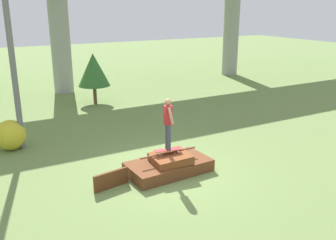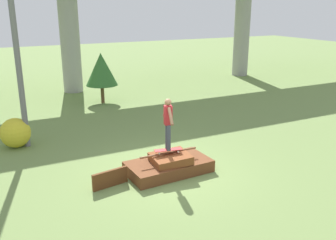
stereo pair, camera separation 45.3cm
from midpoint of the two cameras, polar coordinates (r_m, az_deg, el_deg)
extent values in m
plane|color=olive|center=(11.58, -1.03, -7.97)|extent=(80.00, 80.00, 0.00)
cube|color=brown|center=(11.50, -1.04, -7.14)|extent=(2.58, 1.45, 0.37)
cube|color=brown|center=(11.30, -0.76, -5.89)|extent=(1.19, 1.07, 0.30)
cylinder|color=brown|center=(11.32, -1.05, -5.01)|extent=(1.88, 0.06, 0.06)
cube|color=#5B3319|center=(10.72, -9.86, -8.94)|extent=(1.08, 0.27, 0.49)
cube|color=maroon|center=(11.25, -1.16, -4.55)|extent=(0.86, 0.39, 0.01)
cylinder|color=silver|center=(11.43, 0.12, -4.48)|extent=(0.06, 0.04, 0.05)
cylinder|color=silver|center=(11.26, 0.40, -4.82)|extent=(0.06, 0.04, 0.05)
cylinder|color=silver|center=(11.28, -2.71, -4.79)|extent=(0.06, 0.04, 0.05)
cylinder|color=silver|center=(11.11, -2.47, -5.14)|extent=(0.06, 0.04, 0.05)
cylinder|color=#383D4C|center=(11.18, -1.29, -2.48)|extent=(0.12, 0.12, 0.79)
cylinder|color=#383D4C|center=(11.03, -1.05, -2.76)|extent=(0.12, 0.12, 0.79)
cube|color=maroon|center=(10.89, -1.19, 0.75)|extent=(0.26, 0.25, 0.57)
sphere|color=brown|center=(10.79, -1.20, 2.72)|extent=(0.20, 0.20, 0.20)
cylinder|color=brown|center=(11.16, -1.61, 1.40)|extent=(0.18, 0.46, 0.46)
cylinder|color=brown|center=(10.60, -0.76, 0.56)|extent=(0.18, 0.46, 0.46)
cylinder|color=gray|center=(22.38, -16.79, 13.03)|extent=(1.10, 1.10, 7.16)
cylinder|color=gray|center=(27.68, 9.17, 14.18)|extent=(1.10, 1.10, 7.16)
cylinder|color=slate|center=(13.69, -23.80, 10.65)|extent=(0.20, 0.20, 7.40)
cylinder|color=brown|center=(19.77, -11.71, 3.81)|extent=(0.18, 0.18, 0.94)
cone|color=#336B2D|center=(19.52, -11.94, 7.51)|extent=(1.63, 1.63, 1.65)
sphere|color=gold|center=(14.35, -23.76, -2.12)|extent=(1.07, 1.07, 1.07)
camera|label=1|loc=(0.23, -91.19, -0.37)|focal=40.00mm
camera|label=2|loc=(0.23, 88.81, 0.37)|focal=40.00mm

